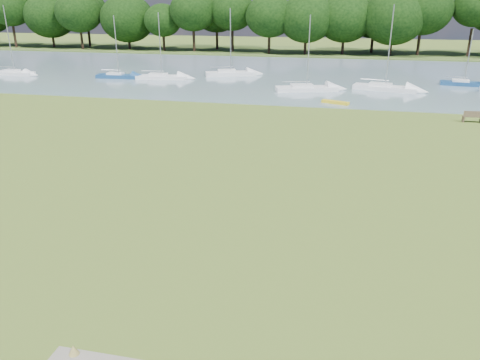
% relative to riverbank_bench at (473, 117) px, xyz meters
% --- Properties ---
extents(ground, '(220.00, 220.00, 0.00)m').
position_rel_riverbank_bench_xyz_m(ground, '(-15.95, -18.98, -0.50)').
color(ground, olive).
extents(river, '(220.00, 40.00, 0.10)m').
position_rel_riverbank_bench_xyz_m(river, '(-15.95, 23.02, -0.50)').
color(river, slate).
rests_on(river, ground).
extents(far_bank, '(220.00, 20.00, 0.40)m').
position_rel_riverbank_bench_xyz_m(far_bank, '(-15.95, 53.02, -0.50)').
color(far_bank, '#4C6626').
rests_on(far_bank, ground).
extents(riverbank_bench, '(1.64, 0.59, 0.99)m').
position_rel_riverbank_bench_xyz_m(riverbank_bench, '(0.00, 0.00, 0.00)').
color(riverbank_bench, brown).
rests_on(riverbank_bench, ground).
extents(kayak, '(2.72, 1.61, 0.27)m').
position_rel_riverbank_bench_xyz_m(kayak, '(-11.23, 5.02, -0.31)').
color(kayak, yellow).
rests_on(kayak, river).
extents(tree_line, '(153.79, 9.89, 11.97)m').
position_rel_riverbank_bench_xyz_m(tree_line, '(-9.90, 49.02, 6.58)').
color(tree_line, black).
rests_on(tree_line, far_bank).
extents(sailboat_0, '(5.39, 2.09, 6.34)m').
position_rel_riverbank_bench_xyz_m(sailboat_0, '(3.18, 18.66, -0.04)').
color(sailboat_0, navy).
rests_on(sailboat_0, river).
extents(sailboat_1, '(6.80, 4.09, 8.44)m').
position_rel_riverbank_bench_xyz_m(sailboat_1, '(-25.37, 20.19, 0.04)').
color(sailboat_1, white).
rests_on(sailboat_1, river).
extents(sailboat_2, '(5.72, 2.10, 8.79)m').
position_rel_riverbank_bench_xyz_m(sailboat_2, '(-53.72, 14.56, 0.01)').
color(sailboat_2, white).
rests_on(sailboat_2, river).
extents(sailboat_3, '(7.13, 3.57, 8.98)m').
position_rel_riverbank_bench_xyz_m(sailboat_3, '(-6.12, 13.52, 0.01)').
color(sailboat_3, white).
rests_on(sailboat_3, river).
extents(sailboat_6, '(6.61, 2.46, 8.00)m').
position_rel_riverbank_bench_xyz_m(sailboat_6, '(-33.26, 15.63, -0.03)').
color(sailboat_6, white).
rests_on(sailboat_6, river).
extents(sailboat_7, '(5.82, 1.94, 7.64)m').
position_rel_riverbank_bench_xyz_m(sailboat_7, '(-38.93, 15.17, -0.03)').
color(sailboat_7, navy).
rests_on(sailboat_7, river).
extents(sailboat_8, '(7.04, 3.79, 7.96)m').
position_rel_riverbank_bench_xyz_m(sailboat_8, '(-14.60, 11.26, -0.02)').
color(sailboat_8, white).
rests_on(sailboat_8, river).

